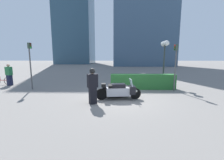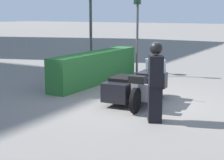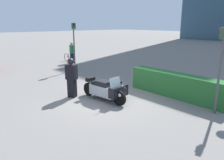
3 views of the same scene
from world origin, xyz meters
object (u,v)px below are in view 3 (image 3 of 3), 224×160
(traffic_light_far, at_px, (74,40))
(bicycle_parked, at_px, (69,58))
(police_motorcycle, at_px, (109,89))
(hedge_bush_curbside, at_px, (176,85))
(traffic_light_near, at_px, (220,58))
(officer_rider, at_px, (72,77))
(pedestrian_bystander, at_px, (72,53))

(traffic_light_far, relative_size, bicycle_parked, 1.96)
(police_motorcycle, distance_m, hedge_bush_curbside, 3.07)
(hedge_bush_curbside, relative_size, traffic_light_near, 1.48)
(officer_rider, xyz_separation_m, traffic_light_far, (-4.93, 3.31, 1.24))
(police_motorcycle, bearing_deg, pedestrian_bystander, 152.12)
(traffic_light_near, bearing_deg, traffic_light_far, -13.42)
(hedge_bush_curbside, relative_size, bicycle_parked, 2.75)
(officer_rider, bearing_deg, police_motorcycle, 102.32)
(police_motorcycle, xyz_separation_m, pedestrian_bystander, (-8.93, 3.62, 0.43))
(police_motorcycle, relative_size, officer_rider, 1.39)
(police_motorcycle, xyz_separation_m, bicycle_parked, (-9.75, 3.84, -0.13))
(officer_rider, relative_size, traffic_light_near, 0.57)
(hedge_bush_curbside, relative_size, traffic_light_far, 1.41)
(traffic_light_near, xyz_separation_m, bicycle_parked, (-13.64, 1.97, -1.77))
(officer_rider, height_order, traffic_light_far, traffic_light_far)
(hedge_bush_curbside, distance_m, bicycle_parked, 11.67)
(traffic_light_far, distance_m, bicycle_parked, 4.31)
(police_motorcycle, bearing_deg, traffic_light_far, 154.86)
(police_motorcycle, relative_size, traffic_light_far, 0.75)
(bicycle_parked, bearing_deg, traffic_light_near, -9.46)
(police_motorcycle, distance_m, traffic_light_near, 4.62)
(officer_rider, height_order, traffic_light_near, traffic_light_near)
(traffic_light_near, height_order, bicycle_parked, traffic_light_near)
(pedestrian_bystander, bearing_deg, hedge_bush_curbside, -77.56)
(officer_rider, distance_m, hedge_bush_curbside, 4.77)
(traffic_light_near, bearing_deg, police_motorcycle, 14.01)
(traffic_light_far, bearing_deg, police_motorcycle, -8.08)
(pedestrian_bystander, bearing_deg, traffic_light_far, -99.37)
(traffic_light_near, height_order, pedestrian_bystander, traffic_light_near)
(hedge_bush_curbside, bearing_deg, officer_rider, -131.25)
(police_motorcycle, bearing_deg, hedge_bush_curbside, 47.42)
(police_motorcycle, relative_size, hedge_bush_curbside, 0.54)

